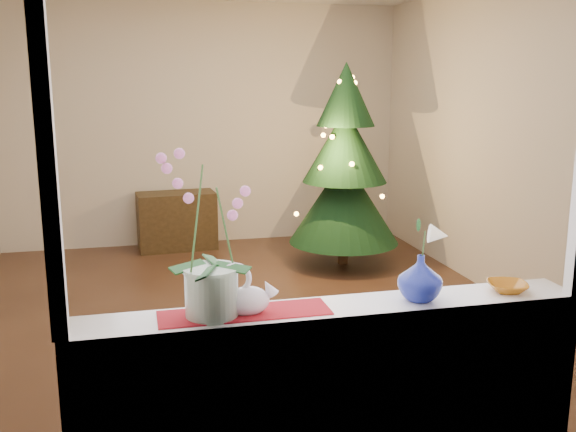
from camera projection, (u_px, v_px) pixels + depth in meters
name	position (u px, v px, depth m)	size (l,w,h in m)	color
ground	(243.00, 316.00, 5.14)	(5.00, 5.00, 0.00)	#382217
wall_back	(204.00, 125.00, 7.24)	(4.50, 0.10, 2.70)	beige
wall_front	(346.00, 212.00, 2.48)	(4.50, 0.10, 2.70)	beige
wall_right	(505.00, 141.00, 5.38)	(0.10, 5.00, 2.70)	beige
window_apron	(339.00, 421.00, 2.71)	(2.20, 0.08, 0.88)	white
windowsill	(334.00, 310.00, 2.70)	(2.20, 0.26, 0.04)	white
window_frame	(345.00, 120.00, 2.44)	(2.22, 0.06, 1.60)	white
runner	(245.00, 313.00, 2.61)	(0.70, 0.20, 0.01)	maroon
orchid_pot	(210.00, 235.00, 2.51)	(0.23, 0.23, 0.68)	white
swan	(248.00, 290.00, 2.58)	(0.24, 0.11, 0.21)	silver
blue_vase	(420.00, 274.00, 2.75)	(0.22, 0.22, 0.23)	navy
lily	(422.00, 229.00, 2.70)	(0.13, 0.07, 0.17)	white
paperweight	(423.00, 294.00, 2.75)	(0.07, 0.07, 0.07)	white
amber_dish	(507.00, 287.00, 2.87)	(0.15, 0.15, 0.04)	#9D5A11
xmas_tree	(345.00, 166.00, 6.38)	(1.11, 1.11, 2.03)	black
side_table	(177.00, 221.00, 7.13)	(0.85, 0.42, 0.63)	black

